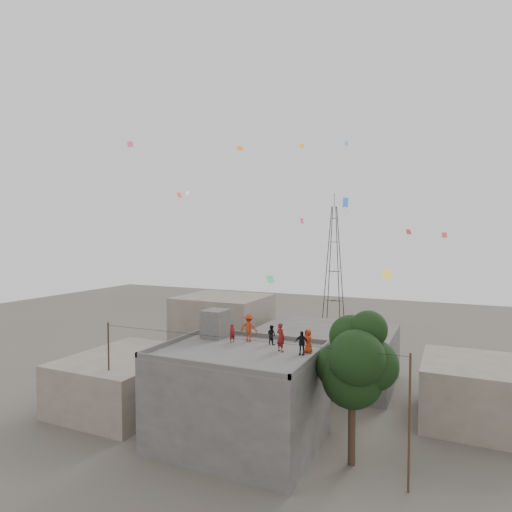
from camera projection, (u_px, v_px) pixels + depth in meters
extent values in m
plane|color=#4E4940|center=(239.00, 443.00, 27.71)|extent=(140.00, 140.00, 0.00)
cube|color=#4A4745|center=(239.00, 398.00, 27.57)|extent=(10.00, 8.00, 6.00)
cube|color=#565351|center=(238.00, 351.00, 27.43)|extent=(10.00, 8.00, 0.10)
cube|color=#4A4745|center=(263.00, 335.00, 30.99)|extent=(10.00, 0.15, 0.30)
cube|color=#4A4745|center=(207.00, 365.00, 23.86)|extent=(10.00, 0.15, 0.30)
cube|color=#4A4745|center=(312.00, 357.00, 25.38)|extent=(0.15, 8.00, 0.30)
cube|color=#4A4745|center=(175.00, 341.00, 29.47)|extent=(0.15, 8.00, 0.30)
cube|color=#4A4745|center=(215.00, 323.00, 31.08)|extent=(1.60, 1.80, 2.00)
cube|color=#6A6354|center=(127.00, 380.00, 34.01)|extent=(8.00, 10.00, 4.00)
cube|color=#4A4745|center=(326.00, 355.00, 39.48)|extent=(12.00, 9.00, 5.00)
cube|color=#6A6354|center=(223.00, 328.00, 46.24)|extent=(9.00, 8.00, 7.00)
cube|color=#6A6354|center=(474.00, 392.00, 30.87)|extent=(7.00, 8.00, 4.40)
cylinder|color=black|center=(352.00, 431.00, 25.08)|extent=(0.44, 0.44, 4.00)
cylinder|color=black|center=(355.00, 404.00, 25.03)|extent=(0.64, 0.91, 2.14)
sphere|color=black|center=(352.00, 377.00, 24.93)|extent=(3.60, 3.60, 3.60)
sphere|color=black|center=(373.00, 365.00, 24.71)|extent=(3.00, 3.00, 3.00)
sphere|color=black|center=(339.00, 366.00, 25.74)|extent=(2.80, 2.80, 2.80)
sphere|color=black|center=(357.00, 358.00, 23.97)|extent=(3.20, 3.20, 3.20)
sphere|color=black|center=(351.00, 336.00, 25.77)|extent=(2.60, 2.60, 2.60)
sphere|color=black|center=(369.00, 329.00, 25.02)|extent=(2.20, 2.20, 2.20)
cylinder|color=black|center=(109.00, 374.00, 30.13)|extent=(0.12, 0.12, 7.40)
cylinder|color=black|center=(409.00, 423.00, 22.26)|extent=(0.12, 0.12, 7.40)
cylinder|color=black|center=(236.00, 339.00, 26.04)|extent=(20.00, 0.52, 0.02)
cylinder|color=black|center=(327.00, 266.00, 64.87)|extent=(1.27, 1.27, 18.01)
cylinder|color=black|center=(338.00, 266.00, 64.17)|extent=(1.27, 1.27, 18.01)
cylinder|color=black|center=(341.00, 265.00, 65.71)|extent=(1.27, 1.27, 18.01)
cylinder|color=black|center=(330.00, 265.00, 66.42)|extent=(1.27, 1.27, 18.01)
cube|color=black|center=(333.00, 301.00, 65.54)|extent=(2.36, 0.08, 0.08)
cube|color=black|center=(333.00, 301.00, 65.54)|extent=(0.08, 2.36, 0.08)
cube|color=black|center=(334.00, 271.00, 65.33)|extent=(1.81, 0.08, 0.08)
cube|color=black|center=(334.00, 271.00, 65.33)|extent=(0.08, 1.81, 0.08)
cube|color=black|center=(334.00, 242.00, 65.13)|extent=(1.26, 0.08, 0.08)
cube|color=black|center=(334.00, 242.00, 65.13)|extent=(0.08, 1.26, 0.08)
cube|color=black|center=(334.00, 218.00, 64.96)|extent=(0.82, 0.08, 0.08)
cube|color=black|center=(334.00, 218.00, 64.96)|extent=(0.08, 0.82, 0.08)
cylinder|color=black|center=(334.00, 200.00, 64.84)|extent=(0.08, 0.08, 2.00)
imported|color=maroon|center=(281.00, 337.00, 27.16)|extent=(0.79, 0.69, 1.82)
imported|color=red|center=(308.00, 341.00, 26.90)|extent=(0.88, 0.75, 1.52)
imported|color=black|center=(271.00, 335.00, 28.98)|extent=(0.77, 0.68, 1.32)
imported|color=black|center=(302.00, 343.00, 26.43)|extent=(0.91, 0.48, 1.48)
imported|color=#9B3011|center=(249.00, 328.00, 29.83)|extent=(1.30, 0.82, 1.92)
imported|color=maroon|center=(232.00, 333.00, 29.53)|extent=(0.49, 0.55, 1.27)
plane|color=#FF2E1A|center=(179.00, 195.00, 35.93)|extent=(0.22, 0.49, 0.45)
plane|color=#DA224E|center=(302.00, 221.00, 36.04)|extent=(0.19, 0.46, 0.45)
plane|color=yellow|center=(302.00, 146.00, 39.63)|extent=(0.48, 0.33, 0.40)
plane|color=blue|center=(345.00, 202.00, 27.13)|extent=(0.26, 0.58, 0.60)
plane|color=white|center=(188.00, 193.00, 40.46)|extent=(0.39, 0.14, 0.37)
plane|color=#FB431B|center=(390.00, 161.00, 37.10)|extent=(0.18, 0.39, 0.36)
plane|color=#2FB25F|center=(270.00, 279.00, 29.20)|extent=(0.51, 0.61, 0.48)
plane|color=red|center=(409.00, 232.00, 32.25)|extent=(0.43, 0.33, 0.37)
plane|color=orange|center=(240.00, 148.00, 29.69)|extent=(0.44, 0.37, 0.31)
plane|color=#4995DB|center=(346.00, 143.00, 37.64)|extent=(0.39, 0.31, 0.36)
plane|color=#EC4A85|center=(130.00, 144.00, 34.06)|extent=(0.50, 0.39, 0.39)
plane|color=yellow|center=(387.00, 275.00, 27.18)|extent=(0.65, 0.41, 0.53)
plane|color=#D04131|center=(444.00, 235.00, 31.15)|extent=(0.39, 0.25, 0.38)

